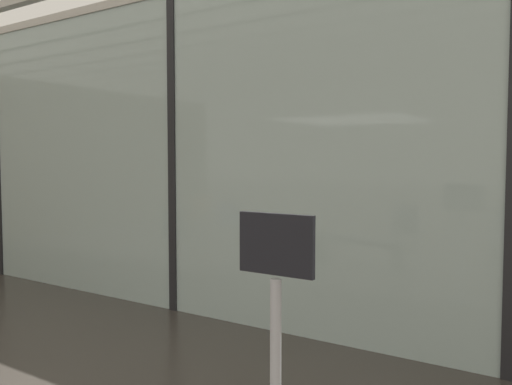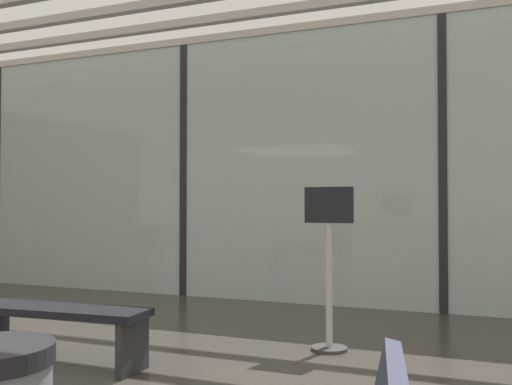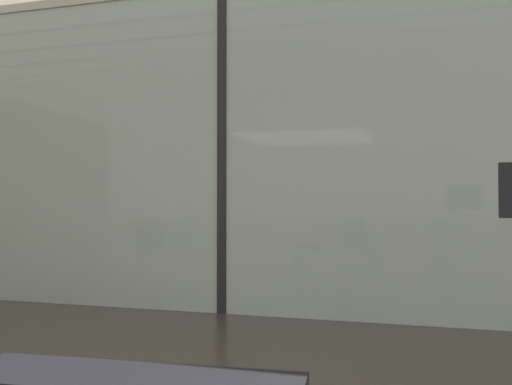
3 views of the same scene
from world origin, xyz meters
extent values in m
cube|color=#A3B7B2|center=(0.00, 5.20, 1.78)|extent=(14.00, 0.08, 3.56)
cube|color=black|center=(-3.50, 5.20, 1.78)|extent=(0.10, 0.12, 3.56)
cube|color=black|center=(0.00, 5.20, 1.78)|extent=(0.10, 0.12, 3.56)
ellipsoid|color=silver|center=(0.96, 10.04, 2.03)|extent=(10.02, 4.06, 4.06)
sphere|color=gray|center=(-3.65, 10.04, 2.03)|extent=(2.23, 2.23, 2.23)
sphere|color=black|center=(-1.80, 8.17, 2.33)|extent=(0.28, 0.28, 0.28)
sphere|color=black|center=(-0.90, 8.17, 2.33)|extent=(0.28, 0.28, 0.28)
sphere|color=black|center=(0.00, 8.17, 2.33)|extent=(0.28, 0.28, 0.28)
sphere|color=black|center=(0.90, 8.17, 2.33)|extent=(0.28, 0.28, 0.28)
sphere|color=black|center=(1.80, 8.17, 2.33)|extent=(0.28, 0.28, 0.28)
cylinder|color=#B2B2B7|center=(2.68, 3.03, 0.55)|extent=(0.06, 0.06, 1.10)
cube|color=black|center=(2.68, 3.03, 1.28)|extent=(0.44, 0.03, 0.32)
camera|label=1|loc=(4.09, 0.72, 1.71)|focal=36.97mm
camera|label=2|loc=(3.96, -1.83, 1.28)|focal=39.55mm
camera|label=3|loc=(1.96, -0.31, 1.21)|focal=37.39mm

